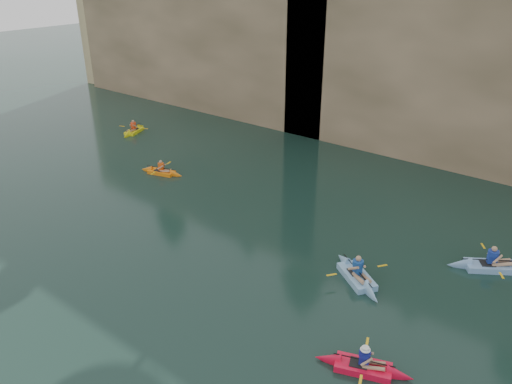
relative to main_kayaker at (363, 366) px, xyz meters
The scene contains 11 objects.
ground 6.58m from the main_kayaker, 145.12° to the right, with size 160.00×160.00×0.00m, color black.
cliff 27.42m from the main_kayaker, 101.63° to the left, with size 70.00×16.00×12.00m, color tan.
cliff_slab_west 32.03m from the main_kayaker, 143.44° to the left, with size 26.00×2.40×10.56m, color tan.
cliff_slab_center 19.93m from the main_kayaker, 100.23° to the left, with size 24.00×2.40×11.40m, color tan.
sea_cave_west 29.69m from the main_kayaker, 142.15° to the left, with size 4.50×1.00×4.00m, color black.
sea_cave_center 20.52m from the main_kayaker, 117.33° to the left, with size 3.50×1.00×3.20m, color black.
main_kayaker is the anchor object (origin of this frame).
kayaker_orange 17.93m from the main_kayaker, 157.94° to the left, with size 2.86×2.07×1.06m.
kayaker_ltblue_near 4.88m from the main_kayaker, 120.02° to the left, with size 3.26×2.65×1.35m.
kayaker_yellow 26.27m from the main_kayaker, 155.88° to the left, with size 2.20×2.93×1.17m.
kayaker_ltblue_mid 8.42m from the main_kayaker, 79.43° to the left, with size 3.38×2.60×1.34m.
Camera 1 is at (9.97, -7.47, 11.64)m, focal length 35.00 mm.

